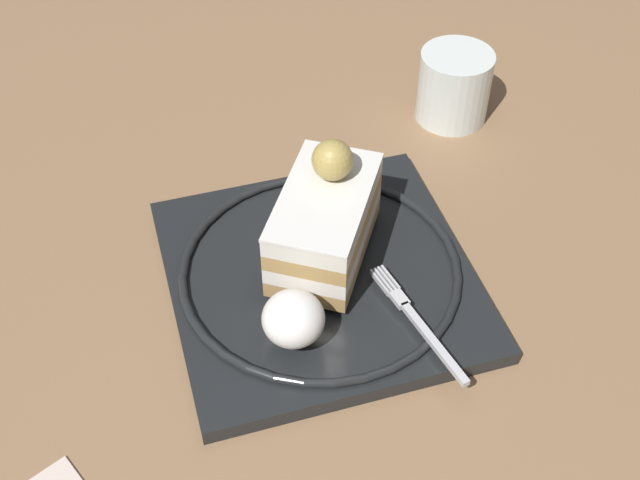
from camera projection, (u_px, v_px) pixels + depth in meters
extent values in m
plane|color=#8E6A49|center=(307.00, 296.00, 0.67)|extent=(2.40, 2.40, 0.00)
cube|color=black|center=(320.00, 278.00, 0.67)|extent=(0.27, 0.27, 0.01)
torus|color=black|center=(320.00, 269.00, 0.66)|extent=(0.25, 0.25, 0.01)
cube|color=tan|center=(324.00, 244.00, 0.67)|extent=(0.11, 0.14, 0.01)
cube|color=white|center=(324.00, 231.00, 0.66)|extent=(0.11, 0.14, 0.01)
cube|color=tan|center=(325.00, 218.00, 0.65)|extent=(0.11, 0.14, 0.01)
cube|color=white|center=(325.00, 204.00, 0.64)|extent=(0.11, 0.14, 0.01)
cube|color=white|center=(325.00, 196.00, 0.63)|extent=(0.11, 0.14, 0.00)
sphere|color=tan|center=(332.00, 160.00, 0.63)|extent=(0.03, 0.03, 0.03)
ellipsoid|color=white|center=(293.00, 319.00, 0.60)|extent=(0.05, 0.05, 0.04)
cube|color=silver|center=(434.00, 343.00, 0.60)|extent=(0.03, 0.08, 0.00)
cube|color=silver|center=(400.00, 299.00, 0.63)|extent=(0.01, 0.02, 0.00)
cube|color=silver|center=(390.00, 278.00, 0.65)|extent=(0.01, 0.03, 0.00)
cube|color=silver|center=(387.00, 280.00, 0.65)|extent=(0.01, 0.03, 0.00)
cube|color=silver|center=(383.00, 281.00, 0.65)|extent=(0.01, 0.03, 0.00)
cube|color=silver|center=(380.00, 283.00, 0.65)|extent=(0.01, 0.03, 0.00)
cylinder|color=white|center=(454.00, 86.00, 0.81)|extent=(0.07, 0.07, 0.07)
cylinder|color=#B7232D|center=(453.00, 91.00, 0.81)|extent=(0.06, 0.06, 0.05)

